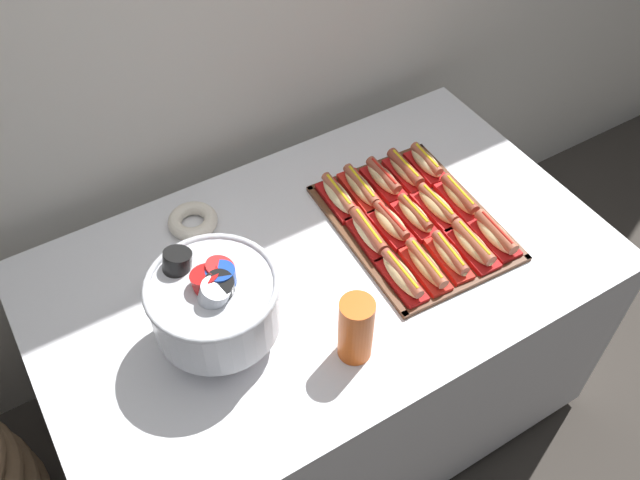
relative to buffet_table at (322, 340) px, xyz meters
name	(u,v)px	position (x,y,z in m)	size (l,w,h in m)	color
ground_plane	(322,404)	(0.00, 0.00, -0.41)	(10.00, 10.00, 0.00)	#38332D
buffet_table	(322,340)	(0.00, 0.00, 0.00)	(1.53, 0.91, 0.77)	silver
serving_tray	(414,223)	(0.29, -0.01, 0.37)	(0.43, 0.54, 0.01)	#56331E
hot_dog_0	(402,277)	(0.14, -0.17, 0.40)	(0.07, 0.18, 0.06)	#B21414
hot_dog_1	(426,266)	(0.21, -0.17, 0.40)	(0.07, 0.18, 0.06)	red
hot_dog_2	(449,256)	(0.29, -0.17, 0.40)	(0.07, 0.17, 0.06)	red
hot_dog_3	(473,245)	(0.36, -0.18, 0.40)	(0.08, 0.18, 0.06)	#B21414
hot_dog_4	(495,235)	(0.44, -0.18, 0.40)	(0.08, 0.17, 0.06)	#B21414
hot_dog_5	(368,234)	(0.14, 0.00, 0.40)	(0.07, 0.18, 0.06)	#B21414
hot_dog_6	(392,225)	(0.22, 0.00, 0.40)	(0.07, 0.16, 0.06)	#B21414
hot_dog_7	(415,216)	(0.29, -0.01, 0.40)	(0.07, 0.16, 0.06)	#B21414
hot_dog_8	(437,207)	(0.37, -0.01, 0.40)	(0.07, 0.17, 0.06)	red
hot_dog_9	(459,197)	(0.44, -0.02, 0.40)	(0.07, 0.17, 0.06)	red
hot_dog_10	(338,197)	(0.15, 0.16, 0.40)	(0.07, 0.17, 0.06)	#B21414
hot_dog_11	(361,188)	(0.23, 0.16, 0.40)	(0.07, 0.19, 0.06)	red
hot_dog_12	(383,179)	(0.30, 0.16, 0.40)	(0.07, 0.16, 0.06)	#B21414
hot_dog_13	(405,171)	(0.38, 0.15, 0.40)	(0.06, 0.16, 0.06)	red
hot_dog_14	(426,163)	(0.45, 0.15, 0.40)	(0.07, 0.16, 0.06)	#B21414
punch_bowl	(214,302)	(-0.33, -0.07, 0.51)	(0.31, 0.31, 0.26)	silver
cup_stack	(356,329)	(-0.08, -0.27, 0.46)	(0.08, 0.08, 0.19)	#EA5B19
donut	(193,221)	(-0.24, 0.31, 0.39)	(0.14, 0.14, 0.04)	silver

